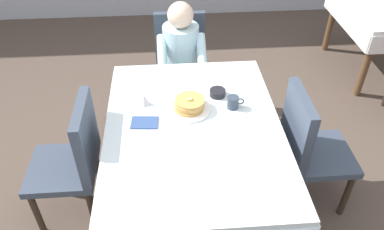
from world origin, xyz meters
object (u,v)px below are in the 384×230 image
object	(u,v)px
chair_left_side	(75,157)
plate_breakfast	(190,109)
breakfast_stack	(190,104)
dining_table_main	(194,137)
chair_diner	(181,59)
bowl_butter	(218,93)
diner_person	(181,55)
spoon_near_edge	(188,141)
knife_right_of_plate	(219,110)
fork_left_of_plate	(161,113)
chair_right_side	(308,144)
cup_coffee	(233,102)
syrup_pitcher	(144,100)

from	to	relation	value
chair_left_side	plate_breakfast	xyz separation A→B (m)	(0.76, 0.17, 0.22)
chair_left_side	breakfast_stack	world-z (taller)	chair_left_side
plate_breakfast	dining_table_main	bearing A→B (deg)	-85.72
chair_diner	bowl_butter	bearing A→B (deg)	103.97
chair_diner	bowl_butter	distance (m)	0.91
dining_table_main	diner_person	size ratio (longest dim) A/B	1.36
chair_left_side	chair_diner	bearing A→B (deg)	-32.60
bowl_butter	spoon_near_edge	size ratio (longest dim) A/B	0.73
diner_person	knife_right_of_plate	world-z (taller)	diner_person
fork_left_of_plate	plate_breakfast	bearing A→B (deg)	-84.61
chair_right_side	cup_coffee	bearing A→B (deg)	-109.00
chair_right_side	syrup_pitcher	xyz separation A→B (m)	(-1.08, 0.25, 0.25)
plate_breakfast	bowl_butter	distance (m)	0.25
diner_person	spoon_near_edge	xyz separation A→B (m)	(-0.02, -1.15, 0.07)
plate_breakfast	bowl_butter	world-z (taller)	bowl_butter
plate_breakfast	breakfast_stack	bearing A→B (deg)	106.94
dining_table_main	knife_right_of_plate	bearing A→B (deg)	39.38
chair_right_side	knife_right_of_plate	bearing A→B (deg)	-103.82
fork_left_of_plate	dining_table_main	bearing A→B (deg)	-126.39
diner_person	syrup_pitcher	world-z (taller)	diner_person
chair_right_side	spoon_near_edge	world-z (taller)	chair_right_side
chair_left_side	plate_breakfast	world-z (taller)	chair_left_side
breakfast_stack	spoon_near_edge	xyz separation A→B (m)	(-0.03, -0.30, -0.05)
bowl_butter	fork_left_of_plate	bearing A→B (deg)	-156.92
syrup_pitcher	dining_table_main	bearing A→B (deg)	-39.21
bowl_butter	knife_right_of_plate	xyz separation A→B (m)	(-0.01, -0.17, -0.02)
spoon_near_edge	syrup_pitcher	bearing A→B (deg)	139.71
dining_table_main	chair_diner	distance (m)	1.18
fork_left_of_plate	chair_right_side	bearing A→B (deg)	-99.14
chair_left_side	bowl_butter	bearing A→B (deg)	-71.95
cup_coffee	knife_right_of_plate	world-z (taller)	cup_coffee
diner_person	spoon_near_edge	size ratio (longest dim) A/B	7.47
spoon_near_edge	bowl_butter	bearing A→B (deg)	77.26
chair_left_side	spoon_near_edge	bearing A→B (deg)	-100.23
dining_table_main	cup_coffee	world-z (taller)	cup_coffee
chair_diner	knife_right_of_plate	size ratio (longest dim) A/B	4.65
knife_right_of_plate	spoon_near_edge	world-z (taller)	same
chair_diner	spoon_near_edge	distance (m)	1.32
cup_coffee	fork_left_of_plate	bearing A→B (deg)	-177.00
chair_right_side	plate_breakfast	size ratio (longest dim) A/B	3.32
knife_right_of_plate	dining_table_main	bearing A→B (deg)	128.85
diner_person	bowl_butter	size ratio (longest dim) A/B	10.18
diner_person	fork_left_of_plate	size ratio (longest dim) A/B	6.22
chair_left_side	breakfast_stack	size ratio (longest dim) A/B	4.57
spoon_near_edge	fork_left_of_plate	bearing A→B (deg)	134.90
cup_coffee	spoon_near_edge	world-z (taller)	cup_coffee
cup_coffee	bowl_butter	world-z (taller)	cup_coffee
chair_diner	spoon_near_edge	world-z (taller)	chair_diner
bowl_butter	syrup_pitcher	size ratio (longest dim) A/B	1.38
dining_table_main	knife_right_of_plate	distance (m)	0.25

